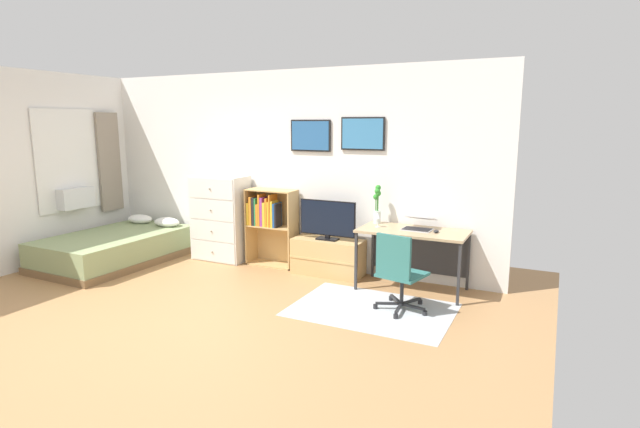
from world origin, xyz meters
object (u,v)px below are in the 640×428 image
wine_glass (378,216)px  dresser (221,218)px  desk (415,239)px  laptop (419,224)px  tv_stand (328,257)px  computer_mouse (436,231)px  bed (116,247)px  bamboo_vase (377,204)px  office_chair (398,271)px  bookshelf (268,220)px  television (327,220)px

wine_glass → dresser: bearing=176.9°
desk → laptop: bearing=10.1°
dresser → tv_stand: bearing=0.5°
computer_mouse → dresser: bearing=177.7°
bed → wine_glass: size_ratio=11.39×
bamboo_vase → wine_glass: bamboo_vase is taller
bed → wine_glass: bearing=10.7°
office_chair → wine_glass: size_ratio=4.78×
dresser → bookshelf: (0.79, 0.06, 0.03)m
desk → computer_mouse: bearing=-20.4°
office_chair → bookshelf: bearing=169.6°
bookshelf → tv_stand: bearing=-2.7°
bookshelf → wine_glass: 1.71m
desk → computer_mouse: size_ratio=12.23×
bookshelf → laptop: (2.16, -0.08, 0.15)m
bed → tv_stand: size_ratio=2.18×
bed → office_chair: office_chair is taller
desk → bamboo_vase: bearing=167.8°
bed → tv_stand: 3.12m
tv_stand → office_chair: office_chair is taller
desk → wine_glass: 0.52m
laptop → wine_glass: 0.50m
wine_glass → bed: bearing=-169.9°
bookshelf → bamboo_vase: bearing=1.0°
bamboo_vase → desk: bearing=-12.2°
television → laptop: television is taller
dresser → bamboo_vase: dresser is taller
television → wine_glass: television is taller
dresser → television: bearing=-0.2°
office_chair → computer_mouse: (0.21, 0.74, 0.30)m
office_chair → laptop: bearing=104.0°
bookshelf → desk: (2.12, -0.09, -0.04)m
dresser → computer_mouse: size_ratio=11.91×
bed → television: television is taller
tv_stand → television: 0.50m
tv_stand → office_chair: bearing=-35.6°
television → bamboo_vase: bearing=8.4°
bed → wine_glass: (3.75, 0.67, 0.66)m
bamboo_vase → bookshelf: bearing=-179.0°
wine_glass → office_chair: bearing=-55.9°
bookshelf → tv_stand: bookshelf is taller
desk → laptop: 0.19m
bookshelf → laptop: 2.17m
bookshelf → tv_stand: 1.04m
dresser → tv_stand: dresser is taller
desk → office_chair: bearing=-85.7°
tv_stand → bamboo_vase: 0.99m
bamboo_vase → computer_mouse: bearing=-15.1°
tv_stand → bed: bearing=-164.9°
laptop → wine_glass: bearing=-163.8°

